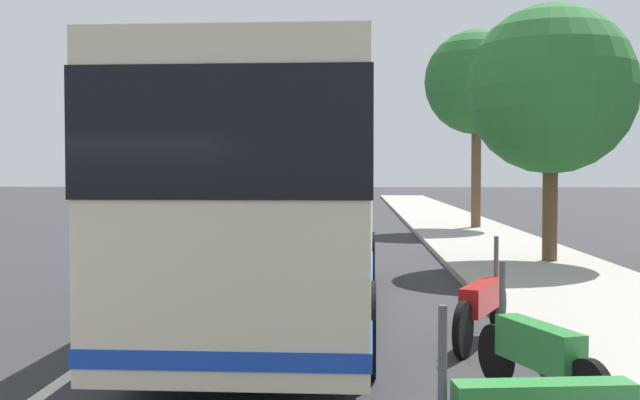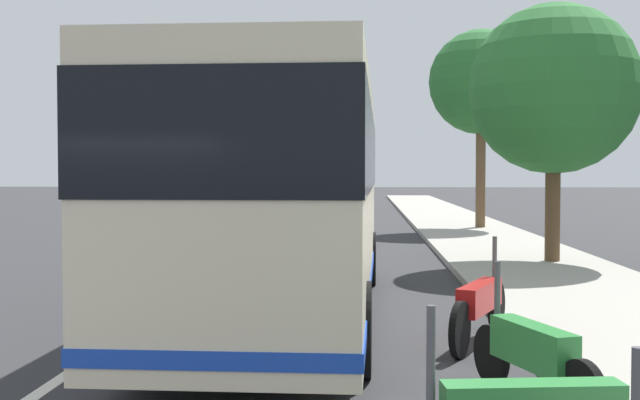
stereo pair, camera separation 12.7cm
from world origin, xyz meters
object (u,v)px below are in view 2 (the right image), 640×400
Objects in this scene: motorcycle_by_tree at (480,304)px; roadside_tree_far_block at (481,83)px; coach_bus at (287,186)px; motorcycle_far_end at (532,354)px; roadside_tree_mid_block at (554,90)px; car_far_distant at (274,198)px; car_behind_bus at (256,204)px; car_ahead_same_lane at (312,220)px; car_oncoming at (349,196)px.

roadside_tree_far_block reaches higher than motorcycle_by_tree.
roadside_tree_far_block reaches higher than coach_bus.
motorcycle_far_end is at bearing -146.96° from coach_bus.
motorcycle_by_tree is at bearing 161.02° from roadside_tree_mid_block.
car_far_distant is 1.02× the size of car_behind_bus.
car_far_distant reaches higher than car_behind_bus.
motorcycle_by_tree is at bearing 14.65° from car_behind_bus.
car_far_distant is (20.03, 3.46, 0.03)m from car_ahead_same_lane.
coach_bus is 5.21× the size of motorcycle_far_end.
car_behind_bus is (25.47, 6.36, 0.19)m from motorcycle_by_tree.
car_ahead_same_lane is 0.72× the size of roadside_tree_mid_block.
car_far_distant is 1.07× the size of car_oncoming.
car_ahead_same_lane is 1.03× the size of car_oncoming.
car_ahead_same_lane is 20.33m from car_far_distant.
roadside_tree_far_block is (21.44, -2.64, 4.86)m from motorcycle_far_end.
car_behind_bus is at bearing 13.60° from car_ahead_same_lane.
roadside_tree_far_block is (18.83, -2.73, 4.84)m from motorcycle_by_tree.
car_behind_bus is 0.73× the size of roadside_tree_mid_block.
motorcycle_far_end is at bearing -155.07° from motorcycle_by_tree.
car_far_distant is at bearing 8.11° from coach_bus.
car_oncoming is 11.54m from car_behind_bus.
motorcycle_by_tree is at bearing -121.75° from coach_bus.
car_oncoming is (34.63, -0.21, -1.20)m from coach_bus.
motorcycle_by_tree is 0.38× the size of roadside_tree_mid_block.
car_oncoming is (2.57, -4.13, 0.02)m from car_far_distant.
motorcycle_by_tree is 0.51× the size of car_far_distant.
car_behind_bus is (23.81, 3.79, -1.25)m from coach_bus.
motorcycle_far_end is (-4.27, -2.66, -1.46)m from coach_bus.
motorcycle_by_tree is at bearing 7.99° from car_far_distant.
car_far_distant is at bearing -178.53° from car_behind_bus.
coach_bus reaches higher than motorcycle_far_end.
motorcycle_by_tree reaches higher than motorcycle_far_end.
roadside_tree_mid_block reaches higher than motorcycle_far_end.
car_ahead_same_lane is (13.69, 3.02, 0.19)m from motorcycle_by_tree.
roadside_tree_mid_block is at bearing 28.21° from car_behind_bus.
coach_bus is at bearing 140.08° from roadside_tree_mid_block.
roadside_tree_mid_block is (-25.70, -9.23, 3.25)m from car_far_distant.
car_ahead_same_lane is 8.73m from roadside_tree_mid_block.
car_oncoming is 18.76m from roadside_tree_far_block.
car_oncoming reaches higher than motorcycle_far_end.
motorcycle_far_end is at bearing -173.53° from car_oncoming.
roadside_tree_mid_block is (8.02, -2.76, 3.47)m from motorcycle_by_tree.
car_oncoming is at bearing 26.63° from motorcycle_by_tree.
car_ahead_same_lane is 0.97× the size of car_far_distant.
motorcycle_far_end is 0.28× the size of roadside_tree_far_block.
motorcycle_far_end is 0.48× the size of car_ahead_same_lane.
car_behind_bus reaches higher than motorcycle_by_tree.
roadside_tree_far_block is at bearing -15.97° from coach_bus.
roadside_tree_mid_block is (10.63, -2.67, 3.49)m from motorcycle_far_end.
car_far_distant is 27.50m from roadside_tree_mid_block.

